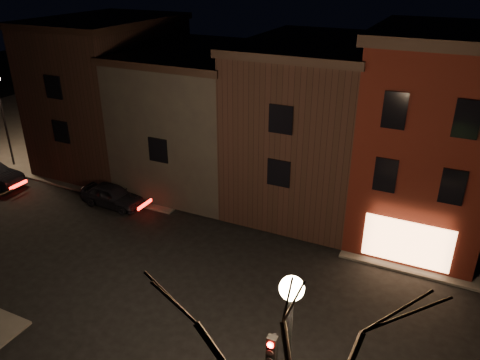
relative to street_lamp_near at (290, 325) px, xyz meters
The scene contains 8 objects.
ground 10.06m from the street_lamp_near, 135.94° to the left, with size 120.00×120.00×0.00m, color black.
sidewalk_far_left 37.26m from the street_lamp_near, 135.22° to the left, with size 30.00×30.00×0.12m, color #2D2B28.
corner_building 15.58m from the street_lamp_near, 83.37° to the left, with size 6.50×8.50×10.50m.
row_building_a 17.16m from the street_lamp_near, 105.90° to the left, with size 7.30×10.30×9.40m.
row_building_b 20.39m from the street_lamp_near, 125.91° to the left, with size 7.80×10.30×8.40m.
row_building_c 25.32m from the street_lamp_near, 139.33° to the left, with size 7.30×10.30×9.90m.
street_lamp_near is the anchor object (origin of this frame).
parked_car_a 18.74m from the street_lamp_near, 144.74° to the left, with size 1.59×3.96×1.35m, color black.
Camera 1 is at (8.95, -14.59, 13.33)m, focal length 35.00 mm.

